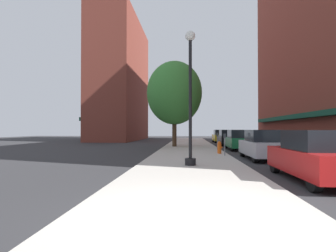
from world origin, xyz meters
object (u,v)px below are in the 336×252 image
at_px(parking_meter_far, 217,139).
at_px(car_silver, 262,145).
at_px(tree_near, 174,93).
at_px(car_yellow, 220,136).
at_px(lamppost, 190,95).
at_px(parking_meter_near, 225,142).
at_px(car_black, 228,138).
at_px(car_red, 316,156).
at_px(car_green, 239,140).
at_px(fire_hydrant, 219,147).

distance_m(parking_meter_far, car_silver, 5.38).
relative_size(tree_near, car_yellow, 1.84).
bearing_deg(lamppost, parking_meter_near, 64.90).
distance_m(lamppost, car_black, 17.18).
bearing_deg(parking_meter_near, car_red, -74.70).
xyz_separation_m(parking_meter_near, parking_meter_far, (0.00, 4.06, 0.00)).
distance_m(car_silver, car_green, 7.01).
bearing_deg(fire_hydrant, parking_meter_near, -83.41).
height_order(parking_meter_near, parking_meter_far, same).
xyz_separation_m(car_green, car_yellow, (0.00, 12.42, 0.00)).
height_order(lamppost, car_silver, lamppost).
bearing_deg(car_yellow, lamppost, -97.91).
distance_m(lamppost, parking_meter_near, 5.41).
relative_size(lamppost, car_green, 1.37).
bearing_deg(car_black, lamppost, -105.16).
distance_m(parking_meter_far, car_black, 8.25).
bearing_deg(car_green, tree_near, 156.39).
xyz_separation_m(fire_hydrant, car_green, (2.11, 4.68, 0.29)).
height_order(car_black, car_yellow, same).
bearing_deg(car_yellow, tree_near, -116.06).
relative_size(fire_hydrant, car_silver, 0.18).
distance_m(lamppost, car_silver, 5.85).
bearing_deg(tree_near, lamppost, -83.80).
distance_m(parking_meter_far, car_red, 11.36).
height_order(lamppost, fire_hydrant, lamppost).
bearing_deg(parking_meter_near, car_green, 72.13).
xyz_separation_m(lamppost, car_green, (4.03, 10.50, -2.39)).
height_order(car_red, car_silver, same).
relative_size(lamppost, car_black, 1.37).
distance_m(tree_near, car_black, 7.85).
bearing_deg(lamppost, car_red, -33.58).
bearing_deg(parking_meter_far, car_yellow, 82.29).
bearing_deg(car_red, car_silver, 90.14).
xyz_separation_m(fire_hydrant, car_yellow, (2.11, 17.10, 0.29)).
xyz_separation_m(lamppost, car_black, (4.03, 16.53, -2.39)).
bearing_deg(car_red, car_black, 90.14).
bearing_deg(lamppost, tree_near, 96.20).
height_order(tree_near, car_silver, tree_near).
distance_m(parking_meter_near, car_green, 6.36).
distance_m(lamppost, fire_hydrant, 6.69).
xyz_separation_m(parking_meter_far, car_yellow, (1.95, 14.40, -0.14)).
bearing_deg(car_silver, lamppost, -139.97).
relative_size(lamppost, car_yellow, 1.37).
xyz_separation_m(lamppost, car_yellow, (4.03, 22.91, -2.39)).
distance_m(parking_meter_far, tree_near, 6.87).
relative_size(tree_near, car_green, 1.84).
relative_size(parking_meter_far, car_silver, 0.30).
height_order(parking_meter_far, car_yellow, car_yellow).
bearing_deg(car_green, car_yellow, 89.14).
distance_m(fire_hydrant, tree_near, 8.95).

